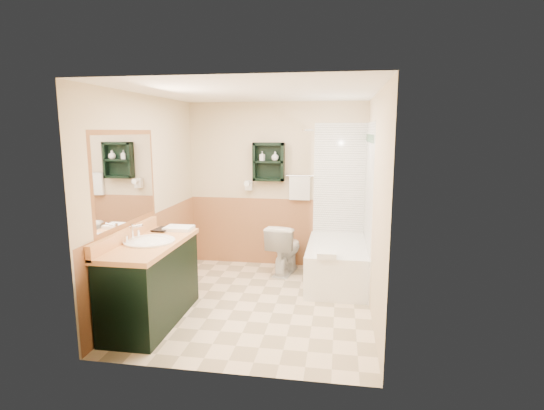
% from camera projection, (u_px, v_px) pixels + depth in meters
% --- Properties ---
extents(floor, '(3.00, 3.00, 0.00)m').
position_uv_depth(floor, '(257.00, 302.00, 4.99)').
color(floor, beige).
rests_on(floor, ground).
extents(back_wall, '(2.60, 0.04, 2.40)m').
position_uv_depth(back_wall, '(277.00, 185.00, 6.26)').
color(back_wall, beige).
rests_on(back_wall, ground).
extents(left_wall, '(0.04, 3.00, 2.40)m').
position_uv_depth(left_wall, '(147.00, 199.00, 4.99)').
color(left_wall, beige).
rests_on(left_wall, ground).
extents(right_wall, '(0.04, 3.00, 2.40)m').
position_uv_depth(right_wall, '(376.00, 205.00, 4.57)').
color(right_wall, beige).
rests_on(right_wall, ground).
extents(ceiling, '(2.60, 3.00, 0.04)m').
position_uv_depth(ceiling, '(256.00, 90.00, 4.57)').
color(ceiling, white).
rests_on(ceiling, back_wall).
extents(wainscot_left, '(2.98, 2.98, 1.00)m').
position_uv_depth(wainscot_left, '(152.00, 256.00, 5.10)').
color(wainscot_left, tan).
rests_on(wainscot_left, left_wall).
extents(wainscot_back, '(2.58, 2.58, 1.00)m').
position_uv_depth(wainscot_back, '(276.00, 232.00, 6.34)').
color(wainscot_back, tan).
rests_on(wainscot_back, back_wall).
extents(mirror_frame, '(1.30, 1.30, 1.00)m').
position_uv_depth(mirror_frame, '(126.00, 179.00, 4.39)').
color(mirror_frame, brown).
rests_on(mirror_frame, left_wall).
extents(mirror_glass, '(1.20, 1.20, 0.90)m').
position_uv_depth(mirror_glass, '(126.00, 179.00, 4.39)').
color(mirror_glass, white).
rests_on(mirror_glass, left_wall).
extents(tile_right, '(1.50, 1.50, 2.10)m').
position_uv_depth(tile_right, '(368.00, 207.00, 5.33)').
color(tile_right, white).
rests_on(tile_right, right_wall).
extents(tile_back, '(0.95, 0.95, 2.10)m').
position_uv_depth(tile_back, '(347.00, 197.00, 6.08)').
color(tile_back, white).
rests_on(tile_back, back_wall).
extents(tile_accent, '(1.50, 1.50, 0.10)m').
position_uv_depth(tile_accent, '(370.00, 138.00, 5.19)').
color(tile_accent, '#144827').
rests_on(tile_accent, right_wall).
extents(wall_shelf, '(0.45, 0.15, 0.55)m').
position_uv_depth(wall_shelf, '(269.00, 162.00, 6.10)').
color(wall_shelf, black).
rests_on(wall_shelf, back_wall).
extents(hair_dryer, '(0.10, 0.24, 0.18)m').
position_uv_depth(hair_dryer, '(249.00, 185.00, 6.23)').
color(hair_dryer, white).
rests_on(hair_dryer, back_wall).
extents(towel_bar, '(0.40, 0.06, 0.40)m').
position_uv_depth(towel_bar, '(300.00, 176.00, 6.11)').
color(towel_bar, silver).
rests_on(towel_bar, back_wall).
extents(curtain_rod, '(0.03, 1.60, 0.03)m').
position_uv_depth(curtain_rod, '(309.00, 130.00, 5.29)').
color(curtain_rod, silver).
rests_on(curtain_rod, back_wall).
extents(shower_curtain, '(1.05, 1.05, 1.70)m').
position_uv_depth(shower_curtain, '(309.00, 195.00, 5.60)').
color(shower_curtain, beige).
rests_on(shower_curtain, curtain_rod).
extents(vanity, '(0.59, 1.36, 0.86)m').
position_uv_depth(vanity, '(152.00, 282.00, 4.43)').
color(vanity, black).
rests_on(vanity, ground).
extents(bathtub, '(0.79, 1.50, 0.53)m').
position_uv_depth(bathtub, '(338.00, 262.00, 5.64)').
color(bathtub, white).
rests_on(bathtub, ground).
extents(toilet, '(0.51, 0.77, 0.70)m').
position_uv_depth(toilet, '(285.00, 248.00, 5.99)').
color(toilet, white).
rests_on(toilet, ground).
extents(counter_towel, '(0.31, 0.24, 0.04)m').
position_uv_depth(counter_towel, '(179.00, 228.00, 4.88)').
color(counter_towel, silver).
rests_on(counter_towel, vanity).
extents(vanity_book, '(0.17, 0.04, 0.23)m').
position_uv_depth(vanity_book, '(155.00, 220.00, 4.86)').
color(vanity_book, black).
rests_on(vanity_book, vanity).
extents(tub_towel, '(0.22, 0.19, 0.07)m').
position_uv_depth(tub_towel, '(327.00, 255.00, 4.94)').
color(tub_towel, silver).
rests_on(tub_towel, bathtub).
extents(soap_bottle_a, '(0.10, 0.15, 0.06)m').
position_uv_depth(soap_bottle_a, '(262.00, 159.00, 6.10)').
color(soap_bottle_a, white).
rests_on(soap_bottle_a, wall_shelf).
extents(soap_bottle_b, '(0.13, 0.16, 0.10)m').
position_uv_depth(soap_bottle_b, '(275.00, 157.00, 6.07)').
color(soap_bottle_b, white).
rests_on(soap_bottle_b, wall_shelf).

